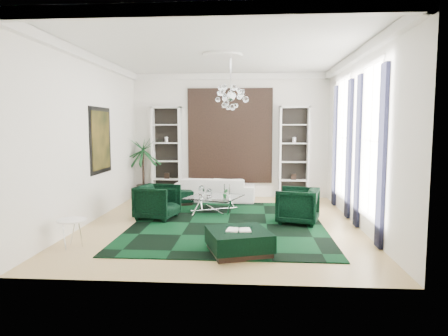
# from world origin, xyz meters

# --- Properties ---
(floor) EXTENTS (6.00, 7.00, 0.02)m
(floor) POSITION_xyz_m (0.00, 0.00, -0.01)
(floor) COLOR tan
(floor) RESTS_ON ground
(ceiling) EXTENTS (6.00, 7.00, 0.02)m
(ceiling) POSITION_xyz_m (0.00, 0.00, 3.81)
(ceiling) COLOR white
(ceiling) RESTS_ON ground
(wall_back) EXTENTS (6.00, 0.02, 3.80)m
(wall_back) POSITION_xyz_m (0.00, 3.51, 1.90)
(wall_back) COLOR white
(wall_back) RESTS_ON ground
(wall_front) EXTENTS (6.00, 0.02, 3.80)m
(wall_front) POSITION_xyz_m (0.00, -3.51, 1.90)
(wall_front) COLOR white
(wall_front) RESTS_ON ground
(wall_left) EXTENTS (0.02, 7.00, 3.80)m
(wall_left) POSITION_xyz_m (-3.01, 0.00, 1.90)
(wall_left) COLOR white
(wall_left) RESTS_ON ground
(wall_right) EXTENTS (0.02, 7.00, 3.80)m
(wall_right) POSITION_xyz_m (3.01, 0.00, 1.90)
(wall_right) COLOR white
(wall_right) RESTS_ON ground
(crown_molding) EXTENTS (6.00, 7.00, 0.18)m
(crown_molding) POSITION_xyz_m (0.00, 0.00, 3.70)
(crown_molding) COLOR white
(crown_molding) RESTS_ON ceiling
(ceiling_medallion) EXTENTS (0.90, 0.90, 0.05)m
(ceiling_medallion) POSITION_xyz_m (0.00, 0.30, 3.77)
(ceiling_medallion) COLOR white
(ceiling_medallion) RESTS_ON ceiling
(tapestry) EXTENTS (2.50, 0.06, 2.80)m
(tapestry) POSITION_xyz_m (0.00, 3.46, 1.90)
(tapestry) COLOR black
(tapestry) RESTS_ON wall_back
(shelving_left) EXTENTS (0.90, 0.38, 2.80)m
(shelving_left) POSITION_xyz_m (-1.95, 3.31, 1.40)
(shelving_left) COLOR white
(shelving_left) RESTS_ON floor
(shelving_right) EXTENTS (0.90, 0.38, 2.80)m
(shelving_right) POSITION_xyz_m (1.95, 3.31, 1.40)
(shelving_right) COLOR white
(shelving_right) RESTS_ON floor
(painting) EXTENTS (0.04, 1.30, 1.60)m
(painting) POSITION_xyz_m (-2.97, 0.60, 1.85)
(painting) COLOR black
(painting) RESTS_ON wall_left
(window_near) EXTENTS (0.03, 1.10, 2.90)m
(window_near) POSITION_xyz_m (2.99, -0.90, 1.90)
(window_near) COLOR white
(window_near) RESTS_ON wall_right
(curtain_near_a) EXTENTS (0.07, 0.30, 3.25)m
(curtain_near_a) POSITION_xyz_m (2.96, -1.68, 1.65)
(curtain_near_a) COLOR black
(curtain_near_a) RESTS_ON floor
(curtain_near_b) EXTENTS (0.07, 0.30, 3.25)m
(curtain_near_b) POSITION_xyz_m (2.96, -0.12, 1.65)
(curtain_near_b) COLOR black
(curtain_near_b) RESTS_ON floor
(window_far) EXTENTS (0.03, 1.10, 2.90)m
(window_far) POSITION_xyz_m (2.99, 1.50, 1.90)
(window_far) COLOR white
(window_far) RESTS_ON wall_right
(curtain_far_a) EXTENTS (0.07, 0.30, 3.25)m
(curtain_far_a) POSITION_xyz_m (2.96, 0.72, 1.65)
(curtain_far_a) COLOR black
(curtain_far_a) RESTS_ON floor
(curtain_far_b) EXTENTS (0.07, 0.30, 3.25)m
(curtain_far_b) POSITION_xyz_m (2.96, 2.28, 1.65)
(curtain_far_b) COLOR black
(curtain_far_b) RESTS_ON floor
(rug) EXTENTS (4.20, 5.00, 0.02)m
(rug) POSITION_xyz_m (0.15, -0.07, 0.01)
(rug) COLOR black
(rug) RESTS_ON floor
(sofa) EXTENTS (2.44, 1.05, 0.70)m
(sofa) POSITION_xyz_m (-0.43, 2.72, 0.35)
(sofa) COLOR silver
(sofa) RESTS_ON floor
(armchair_left) EXTENTS (1.06, 1.04, 0.81)m
(armchair_left) POSITION_xyz_m (-1.54, 0.32, 0.41)
(armchair_left) COLOR black
(armchair_left) RESTS_ON floor
(armchair_right) EXTENTS (1.09, 1.07, 0.81)m
(armchair_right) POSITION_xyz_m (1.71, 0.10, 0.41)
(armchair_right) COLOR black
(armchair_right) RESTS_ON floor
(coffee_table) EXTENTS (1.53, 1.53, 0.41)m
(coffee_table) POSITION_xyz_m (-0.27, 1.14, 0.21)
(coffee_table) COLOR white
(coffee_table) RESTS_ON floor
(ottoman_side) EXTENTS (1.16, 1.16, 0.40)m
(ottoman_side) POSITION_xyz_m (-1.49, 2.16, 0.20)
(ottoman_side) COLOR black
(ottoman_side) RESTS_ON floor
(ottoman_front) EXTENTS (1.26, 1.26, 0.40)m
(ottoman_front) POSITION_xyz_m (0.46, -2.12, 0.20)
(ottoman_front) COLOR black
(ottoman_front) RESTS_ON floor
(book) EXTENTS (0.42, 0.28, 0.03)m
(book) POSITION_xyz_m (0.46, -2.12, 0.42)
(book) COLOR white
(book) RESTS_ON ottoman_front
(side_table) EXTENTS (0.59, 0.59, 0.50)m
(side_table) POSITION_xyz_m (-2.55, -2.00, 0.25)
(side_table) COLOR white
(side_table) RESTS_ON floor
(palm) EXTENTS (1.70, 1.70, 2.40)m
(palm) POSITION_xyz_m (-2.65, 3.15, 1.20)
(palm) COLOR #14481F
(palm) RESTS_ON floor
(chandelier) EXTENTS (1.02, 1.02, 0.72)m
(chandelier) POSITION_xyz_m (0.19, 0.32, 2.85)
(chandelier) COLOR white
(chandelier) RESTS_ON ceiling
(table_plant) EXTENTS (0.15, 0.13, 0.24)m
(table_plant) POSITION_xyz_m (0.03, 0.89, 0.53)
(table_plant) COLOR #14481F
(table_plant) RESTS_ON coffee_table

